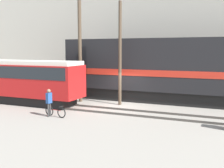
# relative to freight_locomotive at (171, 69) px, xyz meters

# --- Properties ---
(ground_plane) EXTENTS (120.00, 120.00, 0.00)m
(ground_plane) POSITION_rel_freight_locomotive_xyz_m (-3.39, -3.13, -2.70)
(ground_plane) COLOR gray
(track_near) EXTENTS (60.00, 1.51, 0.14)m
(track_near) POSITION_rel_freight_locomotive_xyz_m (-3.39, -5.04, -2.63)
(track_near) COLOR #47423D
(track_near) RESTS_ON ground
(track_far) EXTENTS (60.00, 1.51, 0.14)m
(track_far) POSITION_rel_freight_locomotive_xyz_m (-3.39, 0.00, -2.63)
(track_far) COLOR #47423D
(track_far) RESTS_ON ground
(building_backdrop) EXTENTS (44.19, 6.00, 14.82)m
(building_backdrop) POSITION_rel_freight_locomotive_xyz_m (-3.39, 7.77, 4.71)
(building_backdrop) COLOR beige
(building_backdrop) RESTS_ON ground
(freight_locomotive) EXTENTS (17.74, 3.04, 5.76)m
(freight_locomotive) POSITION_rel_freight_locomotive_xyz_m (0.00, 0.00, 0.00)
(freight_locomotive) COLOR black
(freight_locomotive) RESTS_ON ground
(streetcar) EXTENTS (11.23, 2.54, 3.42)m
(streetcar) POSITION_rel_freight_locomotive_xyz_m (-11.32, -5.04, -0.74)
(streetcar) COLOR black
(streetcar) RESTS_ON ground
(bicycle) EXTENTS (1.72, 0.47, 0.74)m
(bicycle) POSITION_rel_freight_locomotive_xyz_m (-5.72, -7.87, -2.36)
(bicycle) COLOR black
(bicycle) RESTS_ON ground
(person) EXTENTS (0.27, 0.39, 1.78)m
(person) POSITION_rel_freight_locomotive_xyz_m (-6.12, -7.96, -1.61)
(person) COLOR #333333
(person) RESTS_ON ground
(utility_pole_left) EXTENTS (0.29, 0.29, 8.19)m
(utility_pole_left) POSITION_rel_freight_locomotive_xyz_m (-6.94, -2.52, 1.40)
(utility_pole_left) COLOR #4C3D2D
(utility_pole_left) RESTS_ON ground
(utility_pole_center) EXTENTS (0.25, 0.25, 7.91)m
(utility_pole_center) POSITION_rel_freight_locomotive_xyz_m (-3.43, -2.52, 1.25)
(utility_pole_center) COLOR #4C3D2D
(utility_pole_center) RESTS_ON ground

